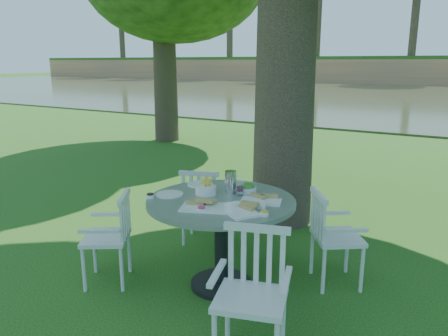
{
  "coord_description": "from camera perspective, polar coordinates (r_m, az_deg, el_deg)",
  "views": [
    {
      "loc": [
        2.42,
        -3.86,
        2.0
      ],
      "look_at": [
        0.0,
        0.2,
        0.85
      ],
      "focal_mm": 35.0,
      "sensor_mm": 36.0,
      "label": 1
    }
  ],
  "objects": [
    {
      "name": "chair_ne",
      "position": [
        4.1,
        13.47,
        -8.01
      ],
      "size": [
        0.59,
        0.6,
        0.87
      ],
      "rotation": [
        0.0,
        0.0,
        -4.1
      ],
      "color": "silver",
      "rests_on": "ground"
    },
    {
      "name": "chair_nw",
      "position": [
        4.84,
        -2.97,
        -4.3
      ],
      "size": [
        0.55,
        0.53,
        0.86
      ],
      "rotation": [
        0.0,
        0.0,
        -2.8
      ],
      "color": "silver",
      "rests_on": "ground"
    },
    {
      "name": "river",
      "position": [
        27.04,
        25.86,
        8.12
      ],
      "size": [
        100.0,
        28.0,
        0.12
      ],
      "primitive_type": "cube",
      "color": "#343D24",
      "rests_on": "ground"
    },
    {
      "name": "chair_sw",
      "position": [
        4.14,
        -14.06,
        -8.03
      ],
      "size": [
        0.57,
        0.57,
        0.84
      ],
      "rotation": [
        0.0,
        0.0,
        -1.0
      ],
      "color": "silver",
      "rests_on": "ground"
    },
    {
      "name": "ground",
      "position": [
        4.97,
        -1.2,
        -10.04
      ],
      "size": [
        140.0,
        140.0,
        0.0
      ],
      "primitive_type": "plane",
      "color": "#133E0C",
      "rests_on": "ground"
    },
    {
      "name": "table",
      "position": [
        3.88,
        -0.38,
        -6.58
      ],
      "size": [
        1.3,
        1.3,
        0.83
      ],
      "color": "black",
      "rests_on": "ground"
    },
    {
      "name": "tableware",
      "position": [
        3.86,
        -0.37,
        -3.34
      ],
      "size": [
        1.14,
        0.88,
        0.21
      ],
      "color": "white",
      "rests_on": "table"
    },
    {
      "name": "chair_se",
      "position": [
        3.07,
        3.85,
        -14.82
      ],
      "size": [
        0.57,
        0.55,
        0.92
      ],
      "rotation": [
        0.0,
        0.0,
        0.29
      ],
      "color": "silver",
      "rests_on": "ground"
    }
  ]
}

